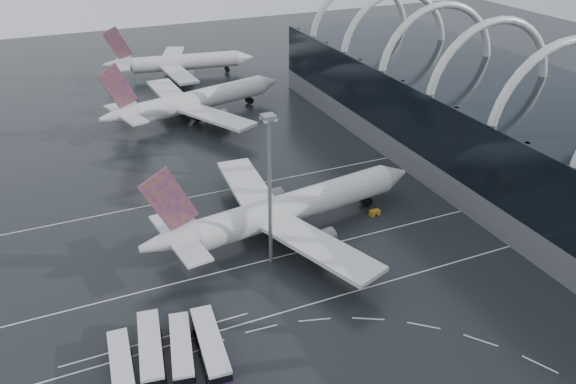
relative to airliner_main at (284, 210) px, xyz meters
name	(u,v)px	position (x,y,z in m)	size (l,w,h in m)	color
ground	(305,297)	(-4.62, -19.16, -4.95)	(420.00, 420.00, 0.00)	black
terminal	(520,133)	(56.95, 0.68, 5.92)	(42.00, 160.00, 34.90)	#595B5E
lane_marking_near	(310,304)	(-4.62, -21.16, -4.95)	(120.00, 0.25, 0.01)	silver
lane_marking_mid	(277,258)	(-4.62, -7.16, -4.95)	(120.00, 0.25, 0.01)	silver
lane_marking_far	(228,190)	(-4.62, 20.84, -4.95)	(120.00, 0.25, 0.01)	silver
bus_bay_line_north	(158,339)	(-28.62, -19.16, -4.95)	(28.00, 0.25, 0.01)	silver
airliner_main	(284,210)	(0.00, 0.00, 0.00)	(58.36, 50.71, 19.77)	silver
airliner_gate_b	(194,102)	(0.27, 65.96, 0.01)	(56.33, 49.93, 19.81)	silver
airliner_gate_c	(178,63)	(5.98, 107.76, -0.36)	(51.48, 47.06, 18.34)	silver
bus_row_near_a	(122,368)	(-34.51, -24.60, -3.25)	(3.70, 12.76, 3.10)	#23133D
bus_row_near_b	(151,350)	(-30.26, -23.02, -3.10)	(5.03, 13.98, 3.37)	#23133D
bus_row_near_c	(182,350)	(-26.28, -24.55, -3.23)	(5.15, 13.01, 3.13)	#23133D
bus_row_near_d	(210,346)	(-22.42, -25.67, -3.06)	(4.35, 14.22, 3.45)	#23133D
floodlight_mast	(269,174)	(-5.97, -7.74, 12.49)	(2.12, 2.12, 27.72)	gray
gse_cart_belly_a	(375,213)	(19.33, -1.43, -4.38)	(2.08, 1.23, 1.13)	#B57718
gse_cart_belly_b	(365,190)	(22.47, 7.62, -4.26)	(2.52, 1.49, 1.37)	slate
gse_cart_belly_d	(371,184)	(24.90, 9.47, -4.38)	(2.11, 1.24, 1.15)	slate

